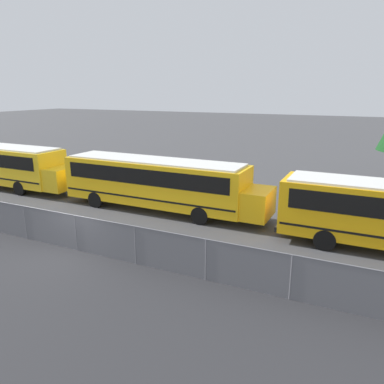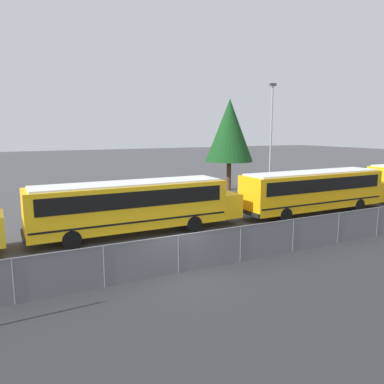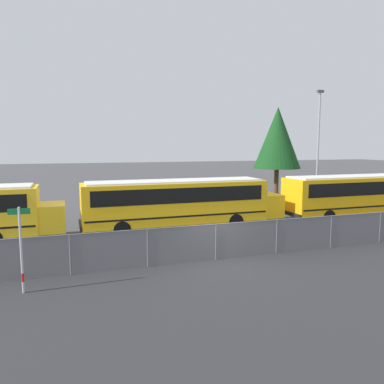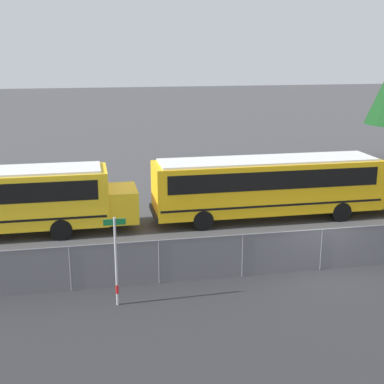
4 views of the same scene
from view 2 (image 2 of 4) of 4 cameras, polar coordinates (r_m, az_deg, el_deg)
ground_plane at (r=15.77m, az=-2.06°, el=-12.22°), size 200.00×200.00×0.00m
road_strip at (r=11.18m, az=12.14°, el=-22.10°), size 137.62×12.00×0.01m
fence at (r=15.48m, az=-2.08°, el=-9.37°), size 103.69×0.07×1.62m
school_bus_3 at (r=21.12m, az=-8.69°, el=-1.71°), size 12.38×2.50×2.98m
school_bus_4 at (r=27.59m, az=18.36°, el=0.52°), size 12.38×2.50×2.98m
light_pole at (r=32.32m, az=11.94°, el=8.12°), size 0.60×0.24×9.60m
tree_0 at (r=36.55m, az=5.73°, el=9.30°), size 4.58×4.58×8.76m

